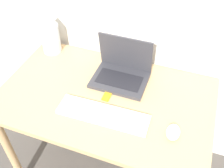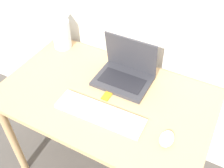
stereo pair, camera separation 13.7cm
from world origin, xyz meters
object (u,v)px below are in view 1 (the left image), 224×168
object	(u,v)px
keyboard	(103,114)
laptop	(122,70)
mp3_player	(107,97)
mouse	(173,132)
vase	(50,33)

from	to	relation	value
keyboard	laptop	bearing A→B (deg)	90.66
mp3_player	laptop	bearing A→B (deg)	82.06
laptop	mp3_player	xyz separation A→B (m)	(-0.03, -0.18, -0.05)
keyboard	mouse	distance (m)	0.36
mouse	keyboard	bearing A→B (deg)	-178.34
vase	mp3_player	size ratio (longest dim) A/B	4.64
laptop	mouse	bearing A→B (deg)	-39.68
mouse	vase	xyz separation A→B (m)	(-0.88, 0.40, 0.12)
laptop	keyboard	distance (m)	0.31
vase	mouse	bearing A→B (deg)	-24.21
laptop	mouse	size ratio (longest dim) A/B	3.14
laptop	mp3_player	world-z (taller)	laptop
keyboard	vase	distance (m)	0.67
laptop	mp3_player	size ratio (longest dim) A/B	5.25
mp3_player	mouse	bearing A→B (deg)	-16.81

